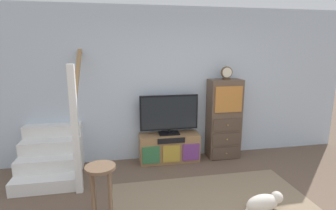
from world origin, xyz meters
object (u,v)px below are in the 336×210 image
at_px(side_cabinet, 224,119).
at_px(bar_stool_near, 101,181).
at_px(dog, 264,202).
at_px(media_console, 169,148).
at_px(television, 169,114).
at_px(desk_clock, 227,73).

xyz_separation_m(side_cabinet, bar_stool_near, (-2.11, -1.56, -0.19)).
bearing_deg(side_cabinet, dog, -94.84).
height_order(media_console, dog, media_console).
relative_size(television, desk_clock, 4.52).
height_order(media_console, television, television).
height_order(side_cabinet, desk_clock, desk_clock).
relative_size(desk_clock, bar_stool_near, 0.32).
height_order(television, bar_stool_near, television).
bearing_deg(desk_clock, media_console, 179.73).
bearing_deg(media_console, side_cabinet, 0.57).
relative_size(media_console, television, 1.03).
bearing_deg(bar_stool_near, dog, -4.20).
bearing_deg(television, desk_clock, -1.60).
xyz_separation_m(media_console, desk_clock, (1.03, -0.00, 1.32)).
xyz_separation_m(side_cabinet, desk_clock, (0.01, -0.01, 0.84)).
bearing_deg(dog, television, 116.98).
height_order(television, dog, television).
bearing_deg(side_cabinet, television, 179.23).
height_order(media_console, side_cabinet, side_cabinet).
bearing_deg(desk_clock, television, 178.40).
distance_m(side_cabinet, bar_stool_near, 2.63).
relative_size(side_cabinet, bar_stool_near, 2.04).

